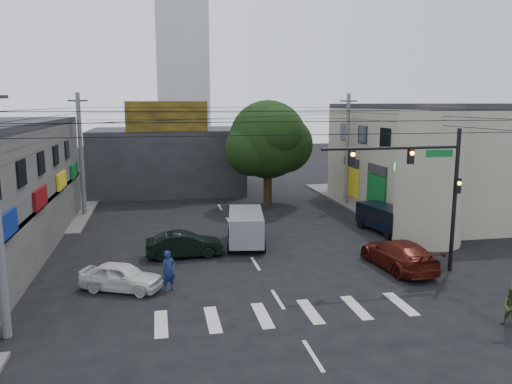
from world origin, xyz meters
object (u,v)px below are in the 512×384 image
object	(u,v)px
silver_minivan	(246,229)
utility_pole_far_right	(347,150)
street_tree	(268,140)
maroon_sedan	(398,254)
navy_van	(385,220)
traffic_officer	(169,271)
pedestrian_olive	(512,307)
utility_pole_far_left	(81,155)
white_compact	(121,277)
dark_sedan	(185,245)
traffic_gantry	(425,178)

from	to	relation	value
silver_minivan	utility_pole_far_right	bearing A→B (deg)	-36.07
street_tree	maroon_sedan	size ratio (longest dim) A/B	1.62
utility_pole_far_right	navy_van	world-z (taller)	utility_pole_far_right
traffic_officer	pedestrian_olive	bearing A→B (deg)	-52.27
utility_pole_far_left	white_compact	bearing A→B (deg)	-77.10
utility_pole_far_right	silver_minivan	bearing A→B (deg)	-134.92
dark_sedan	white_compact	bearing A→B (deg)	142.39
maroon_sedan	pedestrian_olive	size ratio (longest dim) A/B	3.51
white_compact	navy_van	bearing A→B (deg)	-42.13
dark_sedan	silver_minivan	xyz separation A→B (m)	(3.73, 1.61, 0.31)
utility_pole_far_right	dark_sedan	distance (m)	18.93
pedestrian_olive	traffic_officer	bearing A→B (deg)	-160.46
dark_sedan	silver_minivan	bearing A→B (deg)	-69.61
silver_minivan	traffic_gantry	bearing A→B (deg)	-121.78
navy_van	street_tree	bearing A→B (deg)	18.93
street_tree	dark_sedan	size ratio (longest dim) A/B	2.02
utility_pole_far_right	pedestrian_olive	world-z (taller)	utility_pole_far_right
utility_pole_far_left	navy_van	bearing A→B (deg)	-24.90
navy_van	pedestrian_olive	xyz separation A→B (m)	(-1.48, -14.00, -0.12)
street_tree	pedestrian_olive	distance (m)	25.10
dark_sedan	pedestrian_olive	distance (m)	16.26
street_tree	pedestrian_olive	xyz separation A→B (m)	(4.09, -24.31, -4.71)
white_compact	maroon_sedan	bearing A→B (deg)	-64.47
utility_pole_far_right	dark_sedan	world-z (taller)	utility_pole_far_right
traffic_officer	utility_pole_far_left	bearing A→B (deg)	83.38
traffic_gantry	navy_van	xyz separation A→B (m)	(1.75, 7.69, -3.95)
navy_van	pedestrian_olive	world-z (taller)	navy_van
maroon_sedan	white_compact	bearing A→B (deg)	-3.12
pedestrian_olive	utility_pole_far_left	bearing A→B (deg)	174.58
street_tree	pedestrian_olive	size ratio (longest dim) A/B	5.70
dark_sedan	maroon_sedan	xyz separation A→B (m)	(10.66, -4.14, 0.06)
utility_pole_far_left	maroon_sedan	bearing A→B (deg)	-42.62
street_tree	traffic_gantry	world-z (taller)	street_tree
silver_minivan	pedestrian_olive	bearing A→B (deg)	-139.49
pedestrian_olive	white_compact	bearing A→B (deg)	-158.62
traffic_gantry	utility_pole_far_left	bearing A→B (deg)	137.14
utility_pole_far_right	traffic_officer	world-z (taller)	utility_pole_far_right
maroon_sedan	silver_minivan	size ratio (longest dim) A/B	1.08
traffic_gantry	traffic_officer	bearing A→B (deg)	179.99
traffic_gantry	silver_minivan	size ratio (longest dim) A/B	1.46
dark_sedan	maroon_sedan	size ratio (longest dim) A/B	0.80
traffic_gantry	silver_minivan	distance (m)	10.84
traffic_gantry	street_tree	bearing A→B (deg)	101.99
street_tree	maroon_sedan	xyz separation A→B (m)	(3.06, -17.16, -4.72)
street_tree	traffic_gantry	xyz separation A→B (m)	(3.82, -18.00, -0.64)
maroon_sedan	navy_van	size ratio (longest dim) A/B	1.16
dark_sedan	traffic_officer	world-z (taller)	traffic_officer
pedestrian_olive	traffic_gantry	bearing A→B (deg)	138.43
street_tree	white_compact	bearing A→B (deg)	-121.44
white_compact	traffic_officer	distance (m)	2.20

